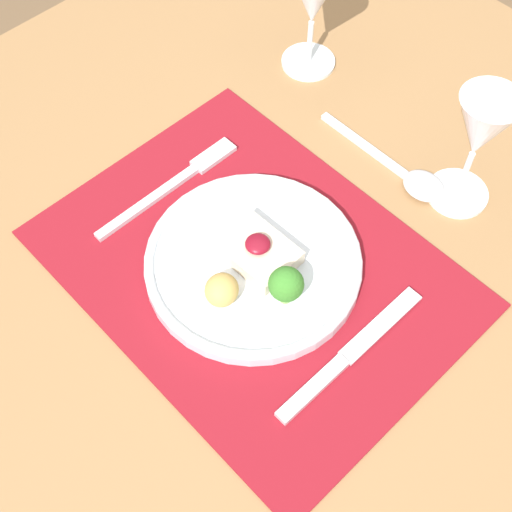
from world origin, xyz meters
TOP-DOWN VIEW (x-y plane):
  - ground_plane at (0.00, 0.00)m, footprint 8.00×8.00m
  - dining_table at (0.00, 0.00)m, footprint 1.12×1.23m
  - placemat at (0.00, 0.00)m, footprint 0.48×0.36m
  - dinner_plate at (0.00, 0.00)m, footprint 0.25×0.25m
  - fork at (-0.16, 0.02)m, footprint 0.02×0.22m
  - knife at (0.16, -0.01)m, footprint 0.02×0.22m
  - spoon at (0.04, 0.24)m, footprint 0.20×0.05m
  - wine_glass_near at (0.10, 0.26)m, footprint 0.08×0.08m
  - wine_glass_far at (-0.20, 0.30)m, footprint 0.08×0.08m

SIDE VIEW (x-z plane):
  - ground_plane at x=0.00m, z-range 0.00..0.00m
  - dining_table at x=0.00m, z-range 0.29..1.05m
  - placemat at x=0.00m, z-range 0.76..0.76m
  - fork at x=-0.16m, z-range 0.76..0.77m
  - knife at x=0.16m, z-range 0.76..0.77m
  - spoon at x=0.04m, z-range 0.76..0.77m
  - dinner_plate at x=0.00m, z-range 0.74..0.81m
  - wine_glass_far at x=-0.20m, z-range 0.79..0.95m
  - wine_glass_near at x=0.10m, z-range 0.79..0.96m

